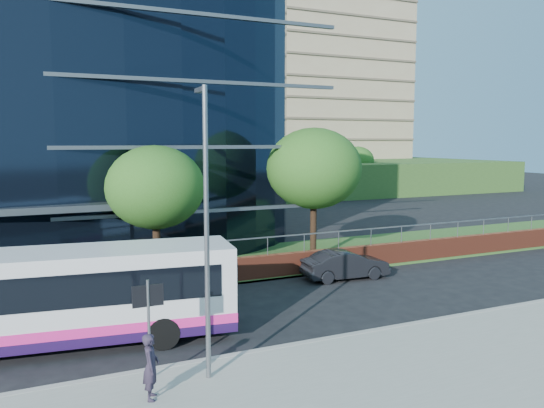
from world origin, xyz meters
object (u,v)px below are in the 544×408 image
pedestrian (151,366)px  parked_car (345,265)px  tree_far_c (155,188)px  tree_dist_f (357,161)px  tree_dist_e (248,161)px  streetlight_east (206,225)px  city_bus (56,297)px  tree_far_d (314,169)px  street_sign (148,308)px

pedestrian → parked_car: bearing=-37.7°
parked_car → pedestrian: bearing=131.7°
tree_far_c → tree_dist_f: tree_far_c is taller
tree_dist_e → tree_dist_f: tree_dist_e is taller
tree_dist_e → tree_dist_f: (16.00, 2.00, -0.33)m
tree_dist_f → streetlight_east: 55.74m
tree_dist_f → city_bus: size_ratio=0.51×
tree_dist_f → parked_car: size_ratio=1.42×
tree_far_d → parked_car: bearing=-96.8°
tree_far_d → streetlight_east: bearing=-129.4°
tree_dist_e → streetlight_east: 45.85m
tree_far_c → street_sign: bearing=-103.3°
parked_car → pedestrian: size_ratio=2.49×
tree_dist_f → city_bus: 54.83m
tree_far_c → tree_far_d: size_ratio=0.87×
tree_far_d → pedestrian: size_ratio=4.33×
tree_dist_f → streetlight_east: streetlight_east is taller
tree_far_d → streetlight_east: 15.77m
parked_car → tree_dist_e: bearing=-9.7°
street_sign → tree_dist_f: tree_dist_f is taller
tree_far_c → tree_dist_f: bearing=45.0°
tree_dist_e → city_bus: bearing=-119.9°
parked_car → street_sign: bearing=128.2°
tree_far_d → streetlight_east: streetlight_east is taller
pedestrian → tree_far_d: bearing=-27.7°
street_sign → pedestrian: size_ratio=1.63×
tree_far_c → parked_car: size_ratio=1.52×
tree_dist_f → tree_dist_e: bearing=-172.9°
street_sign → tree_dist_f: bearing=50.8°
tree_far_c → tree_dist_e: (17.00, 31.00, 0.00)m
tree_far_c → tree_dist_e: bearing=61.3°
streetlight_east → city_bus: 6.43m
tree_far_c → tree_dist_e: same height
tree_far_d → city_bus: bearing=-150.6°
tree_dist_e → parked_car: (-8.50, -34.18, -3.83)m
streetlight_east → city_bus: size_ratio=0.67×
tree_far_d → tree_far_c: bearing=-173.7°
tree_far_c → tree_far_d: bearing=6.3°
streetlight_east → parked_car: bearing=40.1°
pedestrian → streetlight_east: bearing=-55.6°
tree_far_c → pedestrian: 12.59m
tree_far_d → parked_car: tree_far_d is taller
tree_far_d → tree_dist_f: bearing=53.1°
tree_dist_e → parked_car: size_ratio=1.52×
tree_dist_f → pedestrian: (-35.70, -44.78, -3.20)m
tree_dist_f → parked_car: tree_dist_f is taller
street_sign → pedestrian: bearing=-99.6°
tree_dist_e → pedestrian: tree_dist_e is taller
city_bus → parked_car: 13.72m
pedestrian → tree_dist_e: bearing=-10.0°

